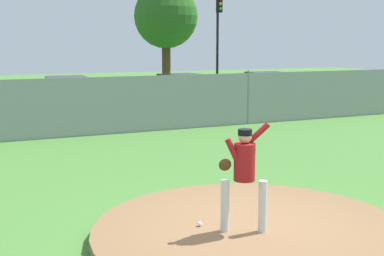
# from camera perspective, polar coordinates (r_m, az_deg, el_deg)

# --- Properties ---
(ground_plane) EXTENTS (80.00, 80.00, 0.00)m
(ground_plane) POSITION_cam_1_polar(r_m,az_deg,el_deg) (13.50, -6.52, -3.53)
(ground_plane) COLOR #4C8438
(asphalt_strip) EXTENTS (44.00, 7.00, 0.01)m
(asphalt_strip) POSITION_cam_1_polar(r_m,az_deg,el_deg) (21.63, -13.47, 1.15)
(asphalt_strip) COLOR #2B2B2D
(asphalt_strip) RESTS_ON ground_plane
(pitchers_mound) EXTENTS (5.01, 5.01, 0.19)m
(pitchers_mound) POSITION_cam_1_polar(r_m,az_deg,el_deg) (8.20, 6.73, -11.49)
(pitchers_mound) COLOR olive
(pitchers_mound) RESTS_ON ground_plane
(pitcher_youth) EXTENTS (0.79, 0.39, 1.67)m
(pitcher_youth) POSITION_cam_1_polar(r_m,az_deg,el_deg) (7.68, 5.78, -4.57)
(pitcher_youth) COLOR silver
(pitcher_youth) RESTS_ON pitchers_mound
(baseball) EXTENTS (0.07, 0.07, 0.07)m
(baseball) POSITION_cam_1_polar(r_m,az_deg,el_deg) (8.12, 0.85, -10.66)
(baseball) COLOR white
(baseball) RESTS_ON pitchers_mound
(chainlink_fence) EXTENTS (29.06, 0.07, 2.03)m
(chainlink_fence) POSITION_cam_1_polar(r_m,az_deg,el_deg) (17.14, -10.70, 2.39)
(chainlink_fence) COLOR gray
(chainlink_fence) RESTS_ON ground_plane
(parked_car_teal) EXTENTS (1.90, 4.10, 1.65)m
(parked_car_teal) POSITION_cam_1_polar(r_m,az_deg,el_deg) (21.94, -13.63, 3.33)
(parked_car_teal) COLOR #146066
(parked_car_teal) RESTS_ON ground_plane
(parked_car_navy) EXTENTS (2.13, 4.31, 1.66)m
(parked_car_navy) POSITION_cam_1_polar(r_m,az_deg,el_deg) (24.67, 8.77, 4.13)
(parked_car_navy) COLOR #161E4C
(parked_car_navy) RESTS_ON ground_plane
(parked_car_silver) EXTENTS (2.12, 4.37, 1.64)m
(parked_car_silver) POSITION_cam_1_polar(r_m,az_deg,el_deg) (23.15, -0.82, 3.87)
(parked_car_silver) COLOR #B7BABF
(parked_car_silver) RESTS_ON ground_plane
(traffic_light_far) EXTENTS (0.28, 0.46, 5.59)m
(traffic_light_far) POSITION_cam_1_polar(r_m,az_deg,el_deg) (28.73, 2.95, 10.91)
(traffic_light_far) COLOR black
(traffic_light_far) RESTS_ON ground_plane
(tree_slender_far) EXTENTS (3.98, 3.98, 6.68)m
(tree_slender_far) POSITION_cam_1_polar(r_m,az_deg,el_deg) (32.65, -2.93, 12.27)
(tree_slender_far) COLOR #4C331E
(tree_slender_far) RESTS_ON ground_plane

